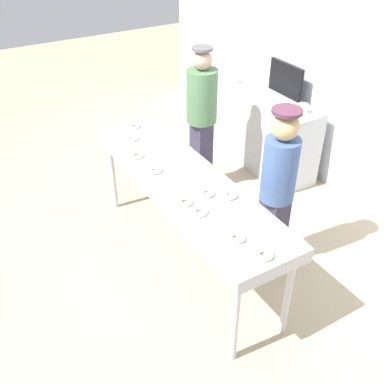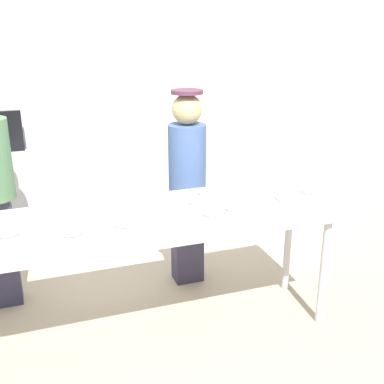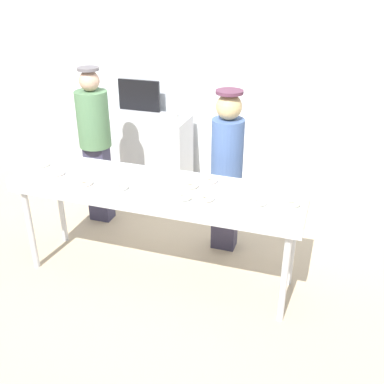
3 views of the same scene
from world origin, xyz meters
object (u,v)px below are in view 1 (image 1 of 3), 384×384
at_px(sugar_donut_4, 132,138).
at_px(sugar_donut_6, 137,155).
at_px(paper_cup_1, 305,109).
at_px(sugar_donut_7, 185,201).
at_px(fryer_conveyor, 185,185).
at_px(sugar_donut_9, 207,193).
at_px(sugar_donut_3, 230,195).
at_px(worker_assistant, 202,114).
at_px(sugar_donut_8, 200,211).
at_px(sugar_donut_2, 155,170).
at_px(worker_baker, 278,185).
at_px(sugar_donut_5, 264,255).
at_px(prep_counter, 266,133).
at_px(menu_display, 286,79).
at_px(sugar_donut_0, 134,126).
at_px(paper_cup_0, 236,79).
at_px(sugar_donut_1, 237,237).

bearing_deg(sugar_donut_4, sugar_donut_6, -17.42).
bearing_deg(sugar_donut_4, paper_cup_1, 78.87).
bearing_deg(sugar_donut_7, sugar_donut_6, -178.68).
xyz_separation_m(fryer_conveyor, sugar_donut_9, (0.31, 0.04, 0.09)).
height_order(sugar_donut_3, sugar_donut_7, same).
bearing_deg(worker_assistant, sugar_donut_8, 152.87).
height_order(sugar_donut_9, paper_cup_1, paper_cup_1).
distance_m(sugar_donut_2, sugar_donut_8, 0.74).
bearing_deg(worker_baker, sugar_donut_3, 104.40).
relative_size(sugar_donut_5, worker_assistant, 0.08).
relative_size(sugar_donut_8, worker_assistant, 0.08).
distance_m(prep_counter, menu_display, 0.70).
bearing_deg(prep_counter, sugar_donut_0, -92.92).
xyz_separation_m(fryer_conveyor, prep_counter, (-1.06, 1.80, -0.42)).
relative_size(sugar_donut_4, sugar_donut_9, 1.00).
xyz_separation_m(sugar_donut_2, menu_display, (-0.82, 2.19, 0.16)).
height_order(sugar_donut_2, menu_display, menu_display).
xyz_separation_m(paper_cup_0, menu_display, (0.62, 0.30, 0.14)).
relative_size(sugar_donut_7, worker_baker, 0.08).
bearing_deg(sugar_donut_5, sugar_donut_9, 175.79).
bearing_deg(paper_cup_0, worker_assistant, -54.91).
bearing_deg(sugar_donut_6, paper_cup_0, 120.04).
relative_size(sugar_donut_6, sugar_donut_7, 1.00).
height_order(sugar_donut_3, worker_assistant, worker_assistant).
bearing_deg(paper_cup_1, sugar_donut_9, -65.58).
xyz_separation_m(sugar_donut_3, sugar_donut_9, (-0.12, -0.14, 0.00)).
height_order(sugar_donut_1, sugar_donut_5, same).
height_order(sugar_donut_5, sugar_donut_6, same).
height_order(fryer_conveyor, sugar_donut_0, sugar_donut_0).
bearing_deg(sugar_donut_2, menu_display, 110.43).
relative_size(sugar_donut_0, worker_baker, 0.08).
xyz_separation_m(sugar_donut_3, menu_display, (-1.49, 1.84, 0.16)).
bearing_deg(prep_counter, sugar_donut_8, -51.48).
bearing_deg(sugar_donut_1, sugar_donut_4, -179.57).
bearing_deg(sugar_donut_7, sugar_donut_3, 73.27).
bearing_deg(sugar_donut_1, prep_counter, 136.17).
bearing_deg(sugar_donut_6, worker_assistant, 115.00).
bearing_deg(sugar_donut_3, menu_display, 129.05).
bearing_deg(sugar_donut_8, fryer_conveyor, 163.00).
bearing_deg(sugar_donut_0, fryer_conveyor, -1.55).
xyz_separation_m(sugar_donut_3, worker_baker, (0.02, 0.50, -0.06)).
relative_size(sugar_donut_2, sugar_donut_9, 1.00).
relative_size(sugar_donut_0, sugar_donut_7, 1.00).
xyz_separation_m(sugar_donut_5, sugar_donut_9, (-0.85, 0.06, 0.00)).
height_order(sugar_donut_0, sugar_donut_9, same).
height_order(sugar_donut_6, paper_cup_1, paper_cup_1).
relative_size(sugar_donut_4, worker_assistant, 0.08).
relative_size(sugar_donut_4, paper_cup_1, 1.13).
relative_size(paper_cup_0, paper_cup_1, 1.00).
height_order(sugar_donut_1, paper_cup_1, paper_cup_1).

